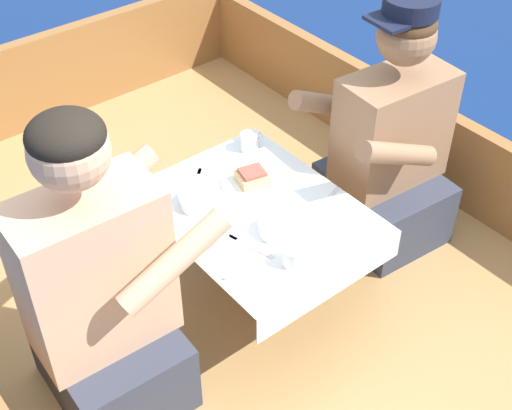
{
  "coord_description": "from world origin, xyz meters",
  "views": [
    {
      "loc": [
        -1.1,
        -1.47,
        2.23
      ],
      "look_at": [
        0.0,
        -0.1,
        0.74
      ],
      "focal_mm": 50.0,
      "sensor_mm": 36.0,
      "label": 1
    }
  ],
  "objects_px": {
    "person_port": "(101,297)",
    "coffee_cup_starboard": "(250,141)",
    "person_starboard": "(389,150)",
    "sandwich": "(252,177)",
    "coffee_cup_center": "(295,255)",
    "coffee_cup_port": "(217,235)"
  },
  "relations": [
    {
      "from": "person_port",
      "to": "person_starboard",
      "type": "distance_m",
      "value": 1.18
    },
    {
      "from": "person_port",
      "to": "sandwich",
      "type": "distance_m",
      "value": 0.68
    },
    {
      "from": "person_port",
      "to": "coffee_cup_port",
      "type": "distance_m",
      "value": 0.4
    },
    {
      "from": "person_starboard",
      "to": "coffee_cup_center",
      "type": "bearing_deg",
      "value": 24.1
    },
    {
      "from": "person_port",
      "to": "coffee_cup_starboard",
      "type": "relative_size",
      "value": 10.92
    },
    {
      "from": "person_port",
      "to": "sandwich",
      "type": "xyz_separation_m",
      "value": [
        0.67,
        0.15,
        0.01
      ]
    },
    {
      "from": "coffee_cup_port",
      "to": "coffee_cup_center",
      "type": "xyz_separation_m",
      "value": [
        0.12,
        -0.22,
        0.01
      ]
    },
    {
      "from": "person_starboard",
      "to": "coffee_cup_port",
      "type": "distance_m",
      "value": 0.78
    },
    {
      "from": "coffee_cup_center",
      "to": "person_starboard",
      "type": "bearing_deg",
      "value": 19.28
    },
    {
      "from": "person_starboard",
      "to": "coffee_cup_starboard",
      "type": "distance_m",
      "value": 0.51
    },
    {
      "from": "person_starboard",
      "to": "sandwich",
      "type": "relative_size",
      "value": 8.41
    },
    {
      "from": "person_starboard",
      "to": "coffee_cup_port",
      "type": "height_order",
      "value": "person_starboard"
    },
    {
      "from": "person_port",
      "to": "coffee_cup_port",
      "type": "xyz_separation_m",
      "value": [
        0.4,
        -0.0,
        0.01
      ]
    },
    {
      "from": "coffee_cup_starboard",
      "to": "coffee_cup_center",
      "type": "distance_m",
      "value": 0.6
    },
    {
      "from": "person_starboard",
      "to": "sandwich",
      "type": "bearing_deg",
      "value": -10.99
    },
    {
      "from": "sandwich",
      "to": "coffee_cup_port",
      "type": "xyz_separation_m",
      "value": [
        -0.26,
        -0.16,
        -0.0
      ]
    },
    {
      "from": "sandwich",
      "to": "coffee_cup_center",
      "type": "xyz_separation_m",
      "value": [
        -0.14,
        -0.38,
        0.0
      ]
    },
    {
      "from": "coffee_cup_port",
      "to": "coffee_cup_starboard",
      "type": "distance_m",
      "value": 0.5
    },
    {
      "from": "sandwich",
      "to": "coffee_cup_starboard",
      "type": "distance_m",
      "value": 0.2
    },
    {
      "from": "coffee_cup_starboard",
      "to": "coffee_cup_center",
      "type": "height_order",
      "value": "coffee_cup_starboard"
    },
    {
      "from": "person_port",
      "to": "coffee_cup_port",
      "type": "relative_size",
      "value": 9.89
    },
    {
      "from": "coffee_cup_port",
      "to": "sandwich",
      "type": "bearing_deg",
      "value": 30.87
    }
  ]
}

